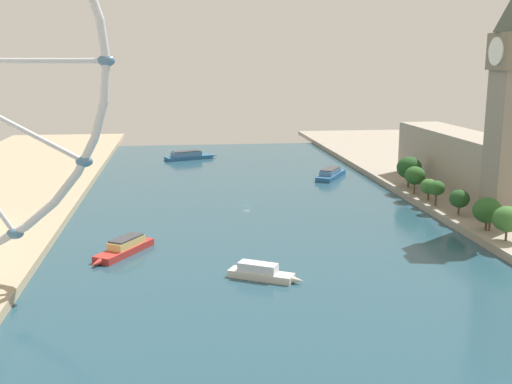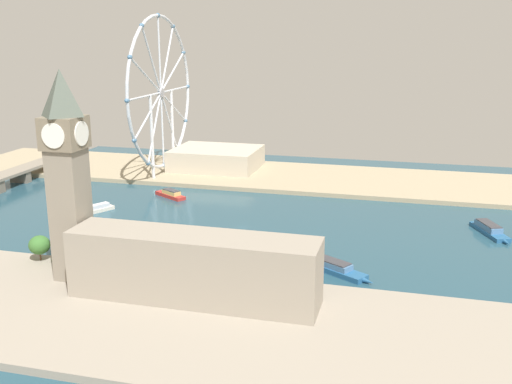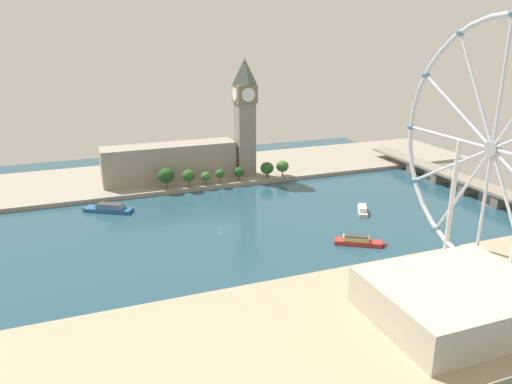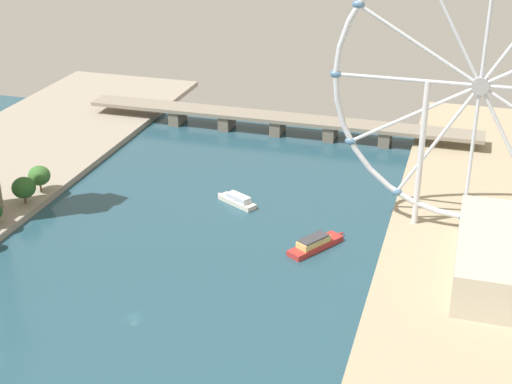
% 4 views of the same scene
% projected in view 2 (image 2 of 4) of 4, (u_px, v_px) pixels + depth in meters
% --- Properties ---
extents(ground_plane, '(409.31, 409.31, 0.00)m').
position_uv_depth(ground_plane, '(243.00, 227.00, 341.24)').
color(ground_plane, '#234756').
extents(riverbank_left, '(90.00, 520.00, 3.00)m').
position_uv_depth(riverbank_left, '(157.00, 318.00, 229.06)').
color(riverbank_left, gray).
rests_on(riverbank_left, ground_plane).
extents(riverbank_right, '(90.00, 520.00, 3.00)m').
position_uv_depth(riverbank_right, '(286.00, 177.00, 452.65)').
color(riverbank_right, tan).
rests_on(riverbank_right, ground_plane).
extents(clock_tower, '(16.73, 16.73, 90.08)m').
position_uv_depth(clock_tower, '(67.00, 173.00, 252.29)').
color(clock_tower, gray).
rests_on(clock_tower, riverbank_left).
extents(parliament_block, '(22.00, 101.12, 27.42)m').
position_uv_depth(parliament_block, '(193.00, 267.00, 238.62)').
color(parliament_block, gray).
rests_on(parliament_block, riverbank_left).
extents(tree_row_embankment, '(13.91, 103.08, 14.98)m').
position_uv_depth(tree_row_embankment, '(134.00, 253.00, 270.02)').
color(tree_row_embankment, '#513823').
rests_on(tree_row_embankment, riverbank_left).
extents(ferris_wheel, '(115.14, 3.20, 117.53)m').
position_uv_depth(ferris_wheel, '(161.00, 94.00, 444.75)').
color(ferris_wheel, silver).
rests_on(ferris_wheel, riverbank_right).
extents(riverside_hall, '(52.90, 65.73, 15.83)m').
position_uv_depth(riverside_hall, '(216.00, 158.00, 473.34)').
color(riverside_hall, '#BCB29E').
rests_on(riverside_hall, riverbank_right).
extents(tour_boat_0, '(35.82, 19.28, 5.69)m').
position_uv_depth(tour_boat_0, '(489.00, 229.00, 329.45)').
color(tour_boat_0, '#235684').
rests_on(tour_boat_0, ground_plane).
extents(tour_boat_1, '(23.42, 34.25, 5.58)m').
position_uv_depth(tour_boat_1, '(336.00, 268.00, 275.78)').
color(tour_boat_1, '#235684').
rests_on(tour_boat_1, ground_plane).
extents(tour_boat_2, '(22.08, 14.54, 4.75)m').
position_uv_depth(tour_boat_2, '(98.00, 209.00, 369.83)').
color(tour_boat_2, beige).
rests_on(tour_boat_2, ground_plane).
extents(tour_boat_3, '(19.57, 28.00, 5.38)m').
position_uv_depth(tour_boat_3, '(170.00, 194.00, 402.24)').
color(tour_boat_3, '#B22D28').
rests_on(tour_boat_3, ground_plane).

